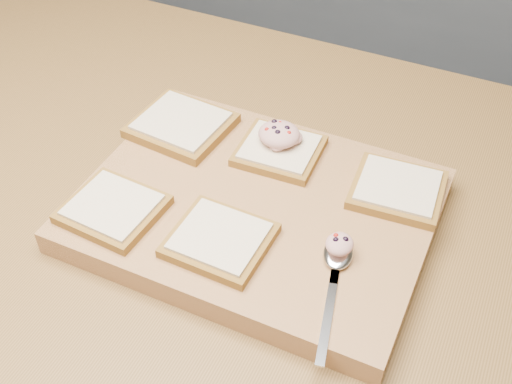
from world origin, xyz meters
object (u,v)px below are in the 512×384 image
(cutting_board, at_px, (256,210))
(tuna_salad_dollop, at_px, (279,134))
(spoon, at_px, (337,261))
(bread_far_center, at_px, (279,150))

(cutting_board, xyz_separation_m, tuna_salad_dollop, (-0.01, 0.10, 0.05))
(cutting_board, height_order, spoon, spoon)
(tuna_salad_dollop, distance_m, spoon, 0.22)
(tuna_salad_dollop, height_order, spoon, tuna_salad_dollop)
(tuna_salad_dollop, relative_size, spoon, 0.32)
(tuna_salad_dollop, bearing_deg, cutting_board, -82.59)
(cutting_board, bearing_deg, tuna_salad_dollop, 97.41)
(cutting_board, bearing_deg, spoon, -23.57)
(bread_far_center, bearing_deg, tuna_salad_dollop, 119.93)
(bread_far_center, distance_m, spoon, 0.21)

